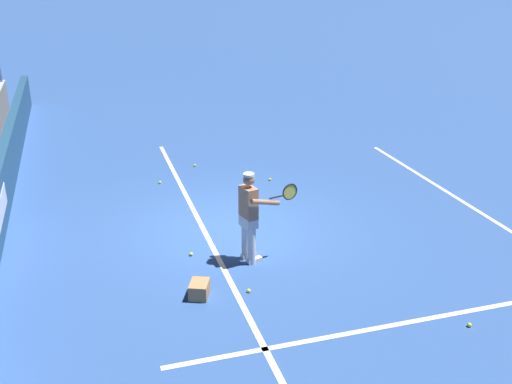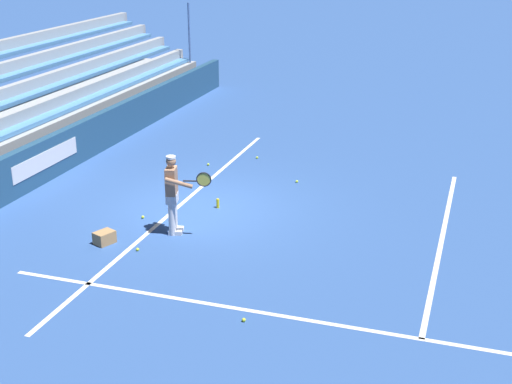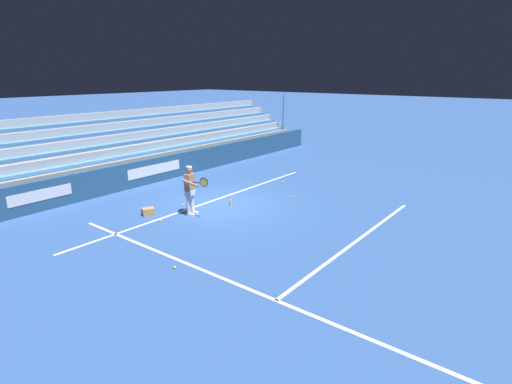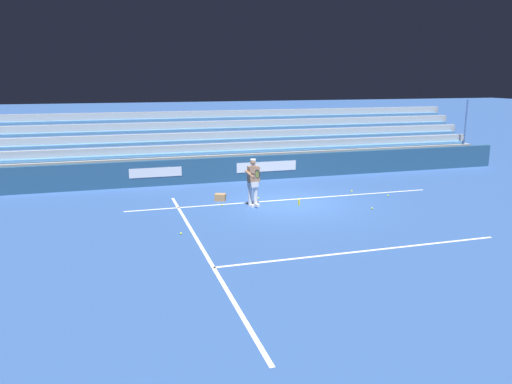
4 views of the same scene
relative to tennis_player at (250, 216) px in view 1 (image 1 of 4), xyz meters
name	(u,v)px [view 1 (image 1 of 4)]	position (x,y,z in m)	size (l,w,h in m)	color
ground_plane	(228,228)	(-1.49, -0.04, -0.89)	(160.00, 160.00, 0.00)	#2D5193
court_baseline_white	(204,231)	(-1.49, -0.54, -0.89)	(12.00, 0.10, 0.01)	white
court_service_line_white	(458,199)	(-1.49, 5.46, -0.89)	(8.22, 0.10, 0.01)	white
tennis_player	(250,216)	(0.00, 0.00, 0.00)	(0.59, 1.06, 1.71)	silver
ball_box_cardboard	(199,289)	(0.95, -1.15, -0.76)	(0.40, 0.30, 0.26)	#A87F51
tennis_ball_on_baseline	(160,182)	(-4.47, -1.02, -0.86)	(0.07, 0.07, 0.07)	#CCE533
tennis_ball_stray_back	(195,165)	(-5.47, 0.06, -0.86)	(0.07, 0.07, 0.07)	#CCE533
tennis_ball_near_player	(469,325)	(3.00, 2.60, -0.86)	(0.07, 0.07, 0.07)	#CCE533
tennis_ball_far_right	(270,179)	(-3.88, 1.65, -0.86)	(0.07, 0.07, 0.07)	#CCE533
tennis_ball_toward_net	(191,254)	(-0.50, -1.01, -0.86)	(0.07, 0.07, 0.07)	#CCE533
tennis_ball_midcourt	(249,291)	(1.07, -0.34, -0.86)	(0.07, 0.07, 0.07)	#CCE533
water_bottle	(245,218)	(-1.63, 0.36, -0.78)	(0.07, 0.07, 0.22)	yellow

